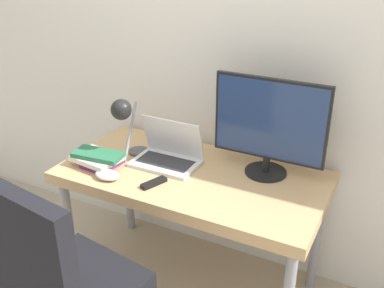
# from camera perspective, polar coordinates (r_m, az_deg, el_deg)

# --- Properties ---
(wall_back) EXTENTS (8.00, 0.05, 2.60)m
(wall_back) POSITION_cam_1_polar(r_m,az_deg,el_deg) (2.43, 4.53, 12.72)
(wall_back) COLOR silver
(wall_back) RESTS_ON ground_plane
(desk) EXTENTS (1.34, 0.69, 0.72)m
(desk) POSITION_cam_1_polar(r_m,az_deg,el_deg) (2.32, 0.01, -5.14)
(desk) COLOR tan
(desk) RESTS_ON ground_plane
(laptop) EXTENTS (0.34, 0.23, 0.23)m
(laptop) POSITION_cam_1_polar(r_m,az_deg,el_deg) (2.36, -3.08, -1.31)
(laptop) COLOR silver
(laptop) RESTS_ON desk
(monitor) EXTENTS (0.56, 0.21, 0.50)m
(monitor) POSITION_cam_1_polar(r_m,az_deg,el_deg) (2.20, 9.81, 2.45)
(monitor) COLOR black
(monitor) RESTS_ON desk
(desk_lamp) EXTENTS (0.11, 0.24, 0.35)m
(desk_lamp) POSITION_cam_1_polar(r_m,az_deg,el_deg) (2.32, -8.60, 3.45)
(desk_lamp) COLOR #4C4C51
(desk_lamp) RESTS_ON desk
(office_chair) EXTENTS (0.56, 0.55, 1.03)m
(office_chair) POSITION_cam_1_polar(r_m,az_deg,el_deg) (1.95, -16.50, -16.19)
(office_chair) COLOR black
(office_chair) RESTS_ON ground_plane
(book_stack) EXTENTS (0.28, 0.20, 0.08)m
(book_stack) POSITION_cam_1_polar(r_m,az_deg,el_deg) (2.39, -11.76, -1.81)
(book_stack) COLOR #753384
(book_stack) RESTS_ON desk
(tv_remote) EXTENTS (0.09, 0.14, 0.02)m
(tv_remote) POSITION_cam_1_polar(r_m,az_deg,el_deg) (2.18, -4.87, -4.94)
(tv_remote) COLOR black
(tv_remote) RESTS_ON desk
(game_controller) EXTENTS (0.13, 0.09, 0.04)m
(game_controller) POSITION_cam_1_polar(r_m,az_deg,el_deg) (2.26, -10.69, -3.88)
(game_controller) COLOR white
(game_controller) RESTS_ON desk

